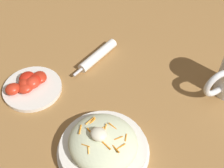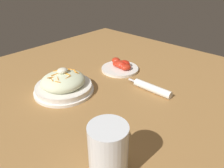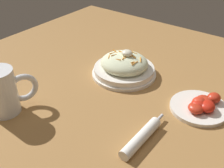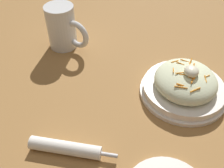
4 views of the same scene
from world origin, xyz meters
TOP-DOWN VIEW (x-y plane):
  - ground_plane at (0.00, 0.00)m, footprint 1.43×1.43m
  - salad_plate at (-0.09, 0.16)m, footprint 0.23×0.23m
  - beer_mug at (-0.25, -0.22)m, footprint 0.10×0.15m
  - napkin_roll at (0.15, -0.09)m, footprint 0.03×0.20m
  - tomato_plate at (0.22, 0.13)m, footprint 0.17×0.17m

SIDE VIEW (x-z plane):
  - ground_plane at x=0.00m, z-range 0.00..0.00m
  - napkin_roll at x=0.15m, z-range 0.00..0.03m
  - tomato_plate at x=0.22m, z-range -0.01..0.04m
  - salad_plate at x=-0.09m, z-range -0.02..0.08m
  - beer_mug at x=-0.25m, z-range -0.01..0.13m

